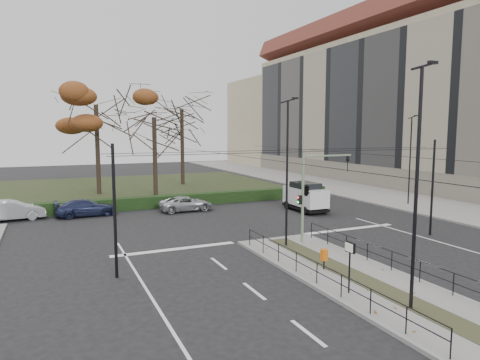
% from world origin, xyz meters
% --- Properties ---
extents(ground, '(140.00, 140.00, 0.00)m').
position_xyz_m(ground, '(0.00, 0.00, 0.00)').
color(ground, black).
rests_on(ground, ground).
extents(median_island, '(4.40, 15.00, 0.14)m').
position_xyz_m(median_island, '(0.00, -2.50, 0.07)').
color(median_island, slate).
rests_on(median_island, ground).
extents(sidewalk_east, '(8.00, 90.00, 0.14)m').
position_xyz_m(sidewalk_east, '(18.00, 22.00, 0.07)').
color(sidewalk_east, slate).
rests_on(sidewalk_east, ground).
extents(park, '(38.00, 26.00, 0.10)m').
position_xyz_m(park, '(-6.00, 32.00, 0.05)').
color(park, '#242C16').
rests_on(park, ground).
extents(hedge, '(38.00, 1.00, 1.00)m').
position_xyz_m(hedge, '(-6.00, 18.60, 0.50)').
color(hedge, black).
rests_on(hedge, ground).
extents(apartment_block, '(13.09, 52.10, 21.64)m').
position_xyz_m(apartment_block, '(27.97, 23.97, 10.39)').
color(apartment_block, tan).
rests_on(apartment_block, ground).
extents(median_railing, '(4.14, 13.24, 0.92)m').
position_xyz_m(median_railing, '(0.00, -2.60, 0.98)').
color(median_railing, black).
rests_on(median_railing, median_island).
extents(catenary, '(20.00, 34.00, 6.00)m').
position_xyz_m(catenary, '(0.00, 1.62, 3.42)').
color(catenary, black).
rests_on(catenary, ground).
extents(traffic_light, '(3.65, 2.10, 5.36)m').
position_xyz_m(traffic_light, '(1.33, 3.41, 3.26)').
color(traffic_light, gray).
rests_on(traffic_light, median_island).
extents(litter_bin, '(0.37, 0.37, 0.94)m').
position_xyz_m(litter_bin, '(-0.69, -1.18, 0.81)').
color(litter_bin, black).
rests_on(litter_bin, median_island).
extents(info_panel, '(0.12, 0.54, 2.06)m').
position_xyz_m(info_panel, '(-1.51, -4.02, 1.76)').
color(info_panel, black).
rests_on(info_panel, median_island).
extents(streetlamp_median_near, '(0.73, 0.15, 8.80)m').
position_xyz_m(streetlamp_median_near, '(-0.37, -6.13, 4.61)').
color(streetlamp_median_near, black).
rests_on(streetlamp_median_near, median_island).
extents(streetlamp_median_far, '(0.69, 0.14, 8.21)m').
position_xyz_m(streetlamp_median_far, '(-0.18, 3.14, 4.32)').
color(streetlamp_median_far, black).
rests_on(streetlamp_median_far, median_island).
extents(streetlamp_sidewalk, '(0.65, 0.13, 7.74)m').
position_xyz_m(streetlamp_sidewalk, '(16.61, 10.70, 4.08)').
color(streetlamp_sidewalk, black).
rests_on(streetlamp_sidewalk, sidewalk_east).
extents(parked_car_second, '(4.67, 2.00, 1.50)m').
position_xyz_m(parked_car_second, '(-14.82, 17.70, 0.75)').
color(parked_car_second, '#A5A8AC').
rests_on(parked_car_second, ground).
extents(parked_car_third, '(4.61, 2.09, 1.31)m').
position_xyz_m(parked_car_third, '(-9.74, 17.24, 0.65)').
color(parked_car_third, '#1D2343').
rests_on(parked_car_third, ground).
extents(parked_car_fourth, '(4.39, 2.10, 1.21)m').
position_xyz_m(parked_car_fourth, '(-2.05, 16.15, 0.60)').
color(parked_car_fourth, '#A5A8AC').
rests_on(parked_car_fourth, ground).
extents(white_van, '(2.07, 4.41, 2.36)m').
position_xyz_m(white_van, '(6.84, 12.14, 1.23)').
color(white_van, silver).
rests_on(white_van, ground).
extents(rust_tree, '(10.19, 10.19, 11.88)m').
position_xyz_m(rust_tree, '(-7.60, 28.37, 9.13)').
color(rust_tree, black).
rests_on(rust_tree, park).
extents(bare_tree_center, '(8.03, 8.03, 11.93)m').
position_xyz_m(bare_tree_center, '(2.55, 32.63, 8.42)').
color(bare_tree_center, black).
rests_on(bare_tree_center, park).
extents(bare_tree_near, '(7.25, 7.25, 10.30)m').
position_xyz_m(bare_tree_near, '(-2.55, 24.91, 7.28)').
color(bare_tree_near, black).
rests_on(bare_tree_near, park).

